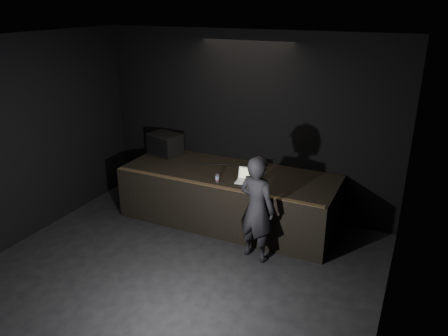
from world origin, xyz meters
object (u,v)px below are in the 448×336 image
at_px(stage_monitor, 165,144).
at_px(laptop, 246,178).
at_px(person, 257,209).
at_px(beer_can, 217,178).
at_px(stage_riser, 229,196).

relative_size(stage_monitor, laptop, 2.05).
bearing_deg(stage_monitor, laptop, -2.68).
relative_size(stage_monitor, person, 0.42).
bearing_deg(laptop, beer_can, -156.92).
distance_m(stage_riser, beer_can, 0.78).
xyz_separation_m(stage_monitor, beer_can, (1.63, -0.89, -0.14)).
distance_m(stage_monitor, beer_can, 1.87).
relative_size(stage_riser, person, 2.26).
xyz_separation_m(stage_riser, beer_can, (0.01, -0.52, 0.58)).
height_order(laptop, person, person).
bearing_deg(beer_can, stage_riser, 91.21).
bearing_deg(stage_riser, laptop, -30.73).
distance_m(stage_riser, laptop, 0.77).
relative_size(stage_riser, beer_can, 25.70).
distance_m(stage_riser, stage_monitor, 1.81).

